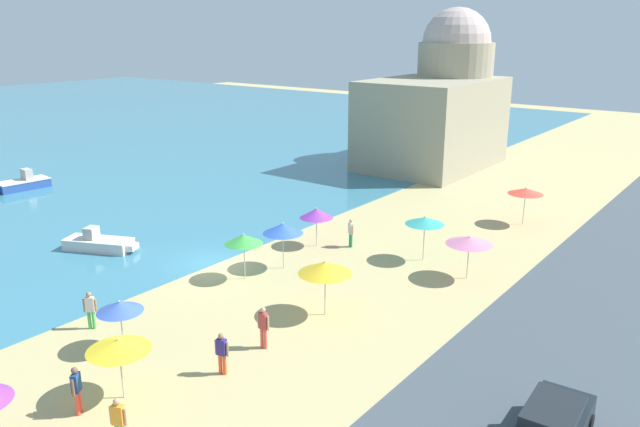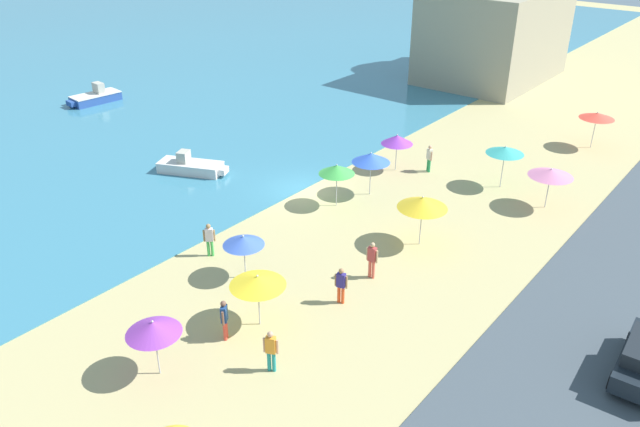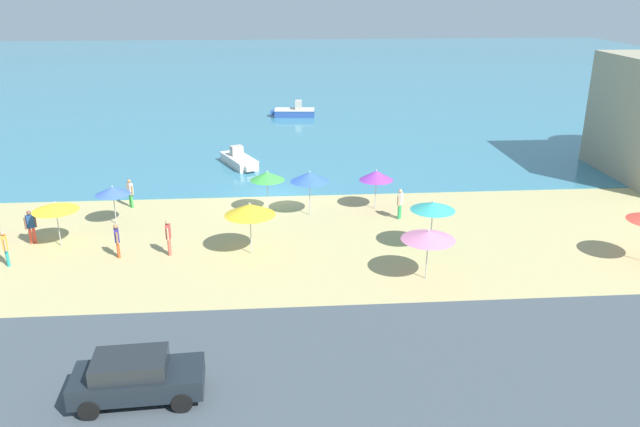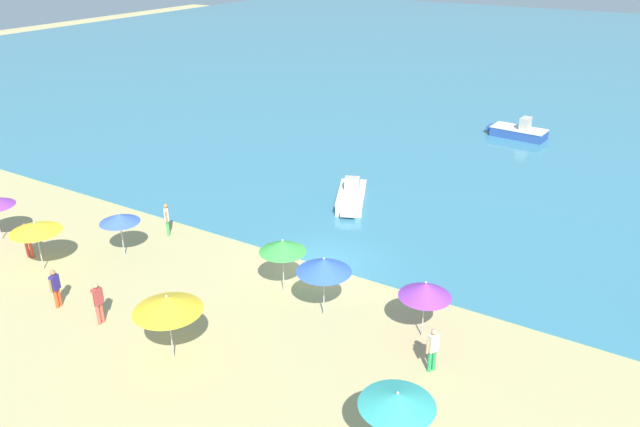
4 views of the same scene
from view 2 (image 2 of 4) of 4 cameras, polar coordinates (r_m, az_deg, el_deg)
ground_plane at (r=35.94m, az=-1.65°, el=2.12°), size 160.00×160.00×0.00m
coastal_road at (r=29.21m, az=26.66°, el=-7.56°), size 80.00×8.00×0.06m
beach_umbrella_0 at (r=45.21m, az=24.01°, el=8.17°), size 2.25×2.25×2.49m
beach_umbrella_1 at (r=24.17m, az=-5.72°, el=-6.15°), size 2.22×2.22×2.32m
beach_umbrella_2 at (r=35.33m, az=20.37°, el=3.51°), size 2.36×2.36×2.32m
beach_umbrella_3 at (r=37.00m, az=16.58°, el=5.55°), size 2.15×2.15×2.55m
beach_umbrella_4 at (r=27.22m, az=-7.01°, el=-2.49°), size 1.83×1.83×2.16m
beach_umbrella_5 at (r=33.31m, az=1.54°, el=4.04°), size 1.95×1.95×2.46m
beach_umbrella_6 at (r=34.71m, az=4.69°, el=5.10°), size 2.14×2.14×2.56m
beach_umbrella_7 at (r=22.48m, az=-15.01°, el=-10.05°), size 1.95×1.95×2.33m
beach_umbrella_9 at (r=29.83m, az=9.37°, el=0.98°), size 2.42×2.42×2.60m
beach_umbrella_10 at (r=38.17m, az=7.06°, el=6.73°), size 1.94×1.94×2.35m
bather_0 at (r=25.90m, az=1.94°, el=-6.44°), size 0.31×0.55×1.67m
bather_1 at (r=22.59m, az=-4.51°, el=-12.25°), size 0.36×0.52×1.74m
bather_2 at (r=38.63m, az=9.97°, el=5.11°), size 0.37×0.50×1.70m
bather_3 at (r=29.54m, az=-10.08°, el=-2.23°), size 0.41×0.44×1.70m
bather_4 at (r=24.21m, az=-8.73°, el=-9.40°), size 0.48×0.39×1.74m
bather_5 at (r=27.55m, az=4.78°, el=-4.08°), size 0.24×0.57×1.79m
skiff_nearshore at (r=38.81m, az=-11.73°, el=4.23°), size 2.93×4.37×1.35m
skiff_offshore at (r=54.46m, az=-19.85°, el=9.97°), size 4.32×2.06×1.55m
harbor_fortress at (r=61.28m, az=16.54°, el=17.00°), size 14.20×9.15×14.03m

